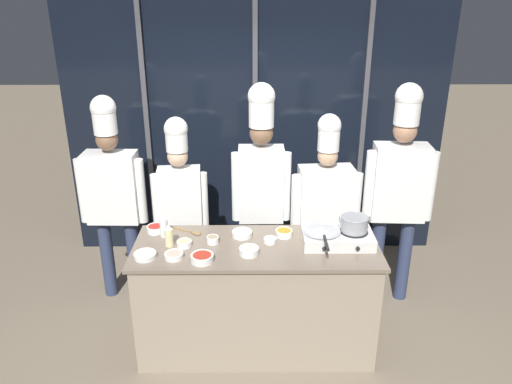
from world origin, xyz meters
name	(u,v)px	position (x,y,z in m)	size (l,w,h in m)	color
ground_plane	(256,343)	(0.00, 0.00, 0.00)	(24.00, 24.00, 0.00)	#7F705B
window_wall_back	(255,134)	(0.00, 1.73, 1.35)	(4.00, 0.09, 2.70)	black
demo_counter	(256,296)	(0.00, 0.00, 0.47)	(1.91, 0.73, 0.94)	gray
portable_stove	(337,237)	(0.64, 0.04, 0.99)	(0.55, 0.36, 0.11)	silver
frying_pan	(322,229)	(0.51, 0.04, 1.06)	(0.30, 0.51, 0.04)	#ADAFB5
stock_pot	(354,223)	(0.76, 0.04, 1.11)	(0.24, 0.21, 0.12)	#93969B
squeeze_bottle_oil	(169,236)	(-0.67, 0.01, 1.02)	(0.07, 0.07, 0.18)	beige
squeeze_bottle_clear	(164,226)	(-0.74, 0.17, 1.03)	(0.06, 0.06, 0.20)	white
prep_bowl_mushrooms	(213,239)	(-0.34, 0.05, 0.97)	(0.10, 0.10, 0.06)	white
prep_bowl_onion	(270,240)	(0.11, 0.05, 0.96)	(0.10, 0.10, 0.04)	white
prep_bowl_shrimp	(174,255)	(-0.61, -0.18, 0.96)	(0.14, 0.14, 0.04)	white
prep_bowl_noodles	(249,250)	(-0.05, -0.13, 0.97)	(0.15, 0.15, 0.06)	white
prep_bowl_ginger	(184,243)	(-0.56, 0.00, 0.96)	(0.12, 0.12, 0.05)	white
prep_bowl_chili_flakes	(202,257)	(-0.40, -0.23, 0.97)	(0.17, 0.17, 0.06)	white
prep_bowl_bean_sprouts	(242,233)	(-0.11, 0.17, 0.96)	(0.16, 0.16, 0.04)	white
prep_bowl_rice	(145,255)	(-0.83, -0.18, 0.96)	(0.17, 0.17, 0.04)	white
prep_bowl_carrots	(284,233)	(0.22, 0.16, 0.97)	(0.14, 0.14, 0.06)	white
prep_bowl_bell_pepper	(155,228)	(-0.83, 0.24, 0.97)	(0.14, 0.14, 0.06)	white
serving_spoon_slotted	(193,232)	(-0.52, 0.22, 0.94)	(0.25, 0.16, 0.02)	olive
chef_head	(113,188)	(-1.29, 0.75, 1.12)	(0.61, 0.25, 1.96)	#2D3856
chef_sous	(180,198)	(-0.67, 0.65, 1.07)	(0.49, 0.23, 1.80)	#4C4C51
chef_line	(261,178)	(0.05, 0.67, 1.25)	(0.52, 0.23, 2.08)	#232326
chef_pastry	(325,202)	(0.62, 0.66, 1.01)	(0.63, 0.29, 1.82)	#4C4C51
chef_apprentice	(399,182)	(1.27, 0.68, 1.20)	(0.62, 0.27, 2.08)	#2D3856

